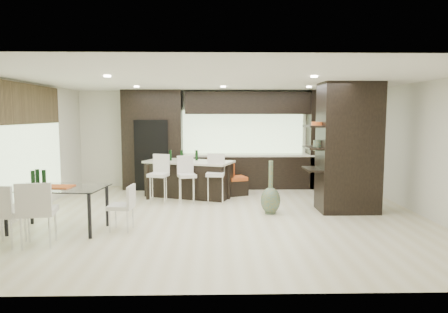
{
  "coord_description": "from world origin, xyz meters",
  "views": [
    {
      "loc": [
        -0.18,
        -7.85,
        2.04
      ],
      "look_at": [
        0.0,
        0.6,
        1.15
      ],
      "focal_mm": 32.0,
      "sensor_mm": 36.0,
      "label": 1
    }
  ],
  "objects_px": {
    "stool_left": "(158,184)",
    "bench": "(223,186)",
    "stool_right": "(215,183)",
    "dining_table": "(59,209)",
    "kitchen_island": "(189,179)",
    "stool_mid": "(187,184)",
    "floor_vase": "(271,187)",
    "chair_end": "(121,210)",
    "chair_near": "(38,216)",
    "chair_far": "(6,217)"
  },
  "relations": [
    {
      "from": "stool_left",
      "to": "bench",
      "type": "relative_size",
      "value": 0.74
    },
    {
      "from": "stool_right",
      "to": "dining_table",
      "type": "relative_size",
      "value": 0.57
    },
    {
      "from": "kitchen_island",
      "to": "bench",
      "type": "xyz_separation_m",
      "value": [
        0.84,
        0.03,
        -0.21
      ]
    },
    {
      "from": "stool_mid",
      "to": "kitchen_island",
      "type": "bearing_deg",
      "value": 74.03
    },
    {
      "from": "stool_mid",
      "to": "dining_table",
      "type": "xyz_separation_m",
      "value": [
        -2.09,
        -2.21,
        -0.05
      ]
    },
    {
      "from": "kitchen_island",
      "to": "floor_vase",
      "type": "bearing_deg",
      "value": -24.2
    },
    {
      "from": "floor_vase",
      "to": "chair_end",
      "type": "relative_size",
      "value": 1.47
    },
    {
      "from": "stool_right",
      "to": "stool_left",
      "type": "bearing_deg",
      "value": -174.4
    },
    {
      "from": "stool_left",
      "to": "bench",
      "type": "distance_m",
      "value": 1.71
    },
    {
      "from": "kitchen_island",
      "to": "dining_table",
      "type": "height_order",
      "value": "kitchen_island"
    },
    {
      "from": "floor_vase",
      "to": "dining_table",
      "type": "relative_size",
      "value": 0.68
    },
    {
      "from": "stool_left",
      "to": "chair_near",
      "type": "bearing_deg",
      "value": -99.26
    },
    {
      "from": "kitchen_island",
      "to": "chair_far",
      "type": "distance_m",
      "value": 4.56
    },
    {
      "from": "stool_left",
      "to": "stool_right",
      "type": "relative_size",
      "value": 0.99
    },
    {
      "from": "bench",
      "to": "dining_table",
      "type": "relative_size",
      "value": 0.76
    },
    {
      "from": "kitchen_island",
      "to": "bench",
      "type": "bearing_deg",
      "value": 23.29
    },
    {
      "from": "floor_vase",
      "to": "chair_far",
      "type": "xyz_separation_m",
      "value": [
        -4.4,
        -1.93,
        -0.1
      ]
    },
    {
      "from": "chair_near",
      "to": "chair_far",
      "type": "relative_size",
      "value": 1.04
    },
    {
      "from": "stool_left",
      "to": "stool_right",
      "type": "distance_m",
      "value": 1.31
    },
    {
      "from": "stool_left",
      "to": "dining_table",
      "type": "bearing_deg",
      "value": -106.77
    },
    {
      "from": "floor_vase",
      "to": "chair_near",
      "type": "relative_size",
      "value": 1.16
    },
    {
      "from": "kitchen_island",
      "to": "stool_right",
      "type": "xyz_separation_m",
      "value": [
        0.66,
        -0.76,
        0.01
      ]
    },
    {
      "from": "chair_near",
      "to": "bench",
      "type": "bearing_deg",
      "value": 42.4
    },
    {
      "from": "stool_left",
      "to": "floor_vase",
      "type": "relative_size",
      "value": 0.82
    },
    {
      "from": "stool_right",
      "to": "dining_table",
      "type": "height_order",
      "value": "stool_right"
    },
    {
      "from": "kitchen_island",
      "to": "stool_left",
      "type": "bearing_deg",
      "value": -109.76
    },
    {
      "from": "kitchen_island",
      "to": "floor_vase",
      "type": "distance_m",
      "value": 2.55
    },
    {
      "from": "stool_left",
      "to": "stool_mid",
      "type": "relative_size",
      "value": 1.03
    },
    {
      "from": "floor_vase",
      "to": "kitchen_island",
      "type": "bearing_deg",
      "value": 134.72
    },
    {
      "from": "stool_right",
      "to": "bench",
      "type": "relative_size",
      "value": 0.75
    },
    {
      "from": "chair_near",
      "to": "chair_end",
      "type": "relative_size",
      "value": 1.27
    },
    {
      "from": "stool_right",
      "to": "chair_near",
      "type": "height_order",
      "value": "chair_near"
    },
    {
      "from": "bench",
      "to": "chair_end",
      "type": "xyz_separation_m",
      "value": [
        -1.84,
        -2.99,
        0.14
      ]
    },
    {
      "from": "dining_table",
      "to": "chair_near",
      "type": "xyz_separation_m",
      "value": [
        0.0,
        -0.79,
        0.08
      ]
    },
    {
      "from": "kitchen_island",
      "to": "chair_near",
      "type": "height_order",
      "value": "chair_near"
    },
    {
      "from": "kitchen_island",
      "to": "chair_end",
      "type": "bearing_deg",
      "value": -87.61
    },
    {
      "from": "bench",
      "to": "floor_vase",
      "type": "bearing_deg",
      "value": -82.79
    },
    {
      "from": "kitchen_island",
      "to": "stool_right",
      "type": "bearing_deg",
      "value": -28.2
    },
    {
      "from": "dining_table",
      "to": "chair_far",
      "type": "distance_m",
      "value": 0.93
    },
    {
      "from": "floor_vase",
      "to": "bench",
      "type": "bearing_deg",
      "value": 117.36
    },
    {
      "from": "chair_far",
      "to": "kitchen_island",
      "type": "bearing_deg",
      "value": 59.28
    },
    {
      "from": "chair_far",
      "to": "chair_end",
      "type": "relative_size",
      "value": 1.21
    },
    {
      "from": "stool_left",
      "to": "stool_mid",
      "type": "xyz_separation_m",
      "value": [
        0.66,
        0.01,
        -0.01
      ]
    },
    {
      "from": "stool_left",
      "to": "chair_near",
      "type": "relative_size",
      "value": 0.96
    },
    {
      "from": "stool_left",
      "to": "bench",
      "type": "bearing_deg",
      "value": 44.3
    },
    {
      "from": "kitchen_island",
      "to": "bench",
      "type": "height_order",
      "value": "kitchen_island"
    },
    {
      "from": "stool_mid",
      "to": "dining_table",
      "type": "distance_m",
      "value": 3.04
    },
    {
      "from": "stool_mid",
      "to": "stool_right",
      "type": "bearing_deg",
      "value": -16.79
    },
    {
      "from": "kitchen_island",
      "to": "stool_left",
      "type": "distance_m",
      "value": 1.0
    },
    {
      "from": "bench",
      "to": "dining_table",
      "type": "xyz_separation_m",
      "value": [
        -2.93,
        -2.99,
        0.15
      ]
    }
  ]
}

